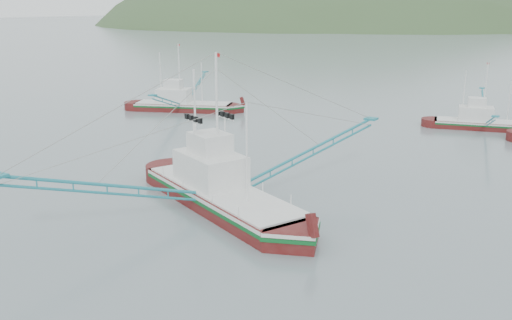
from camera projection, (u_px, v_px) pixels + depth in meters
The scene contains 5 objects.
ground at pixel (211, 222), 40.56m from camera, with size 1200.00×1200.00×0.00m, color slate.
main_boat at pixel (221, 174), 43.03m from camera, with size 17.54×29.58×12.57m.
bg_boat_far at pixel (485, 116), 70.46m from camera, with size 12.54×21.56×8.89m.
bg_boat_left at pixel (182, 97), 82.58m from camera, with size 14.49×24.48×10.36m.
headland_left at pixel (303, 25), 427.02m from camera, with size 448.00×308.00×210.00m, color #324C27.
Camera 1 is at (22.86, -30.48, 14.97)m, focal length 40.00 mm.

